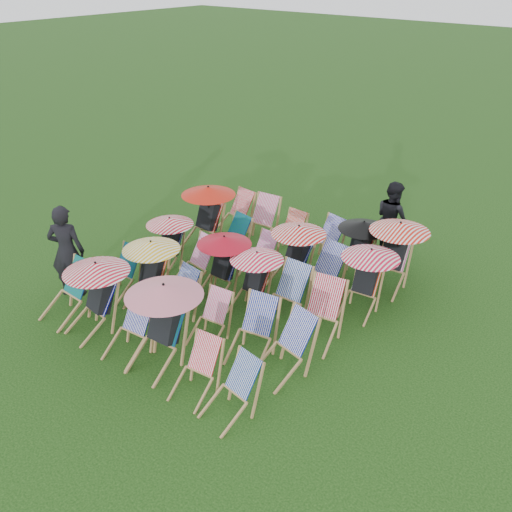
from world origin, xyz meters
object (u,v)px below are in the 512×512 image
Objects in this scene: person_rear at (392,218)px; deckchair_29 at (393,254)px; deckchair_5 at (231,391)px; person_left at (67,251)px; deckchair_0 at (66,292)px.

deckchair_29 is at bearing 149.03° from person_rear.
person_rear reaches higher than deckchair_5.
deckchair_5 is 0.53× the size of person_rear.
deckchair_29 is at bearing -173.25° from person_left.
deckchair_5 is at bearing 0.95° from deckchair_0.
person_left is (-4.59, 0.50, 0.49)m from deckchair_5.
person_rear reaches higher than deckchair_0.
deckchair_0 is at bearing 91.72° from person_rear.
deckchair_29 is (0.03, 4.67, 0.28)m from deckchair_5.
person_rear is at bearing -160.73° from person_left.
person_rear is (-0.68, 5.99, 0.39)m from deckchair_5.
person_rear is (3.29, 5.99, 0.33)m from deckchair_0.
person_rear is (-0.72, 1.32, 0.10)m from deckchair_29.
deckchair_5 is 4.65m from person_left.
deckchair_0 is 0.54× the size of person_left.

